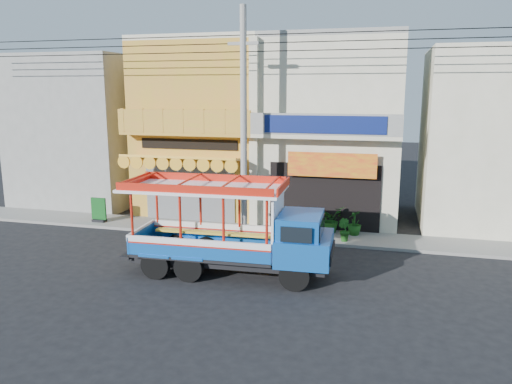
# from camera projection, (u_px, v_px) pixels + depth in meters

# --- Properties ---
(ground) EXTENTS (90.00, 90.00, 0.00)m
(ground) POSITION_uv_depth(u_px,v_px,m) (246.00, 267.00, 16.88)
(ground) COLOR black
(ground) RESTS_ON ground
(sidewalk) EXTENTS (30.00, 2.00, 0.12)m
(sidewalk) POSITION_uv_depth(u_px,v_px,m) (272.00, 233.00, 20.66)
(sidewalk) COLOR slate
(sidewalk) RESTS_ON ground
(shophouse_left) EXTENTS (6.00, 7.50, 8.24)m
(shophouse_left) POSITION_uv_depth(u_px,v_px,m) (211.00, 127.00, 24.61)
(shophouse_left) COLOR gold
(shophouse_left) RESTS_ON ground
(shophouse_right) EXTENTS (6.00, 6.75, 8.24)m
(shophouse_right) POSITION_uv_depth(u_px,v_px,m) (334.00, 129.00, 23.12)
(shophouse_right) COLOR beige
(shophouse_right) RESTS_ON ground
(party_pilaster) EXTENTS (0.35, 0.30, 8.00)m
(party_pilaster) POSITION_uv_depth(u_px,v_px,m) (254.00, 136.00, 20.93)
(party_pilaster) COLOR beige
(party_pilaster) RESTS_ON ground
(filler_building_left) EXTENTS (6.00, 6.00, 7.60)m
(filler_building_left) POSITION_uv_depth(u_px,v_px,m) (87.00, 130.00, 26.44)
(filler_building_left) COLOR gray
(filler_building_left) RESTS_ON ground
(filler_building_right) EXTENTS (6.00, 6.00, 7.60)m
(filler_building_right) POSITION_uv_depth(u_px,v_px,m) (497.00, 139.00, 21.48)
(filler_building_right) COLOR beige
(filler_building_right) RESTS_ON ground
(utility_pole) EXTENTS (28.00, 0.26, 9.00)m
(utility_pole) POSITION_uv_depth(u_px,v_px,m) (247.00, 112.00, 19.22)
(utility_pole) COLOR gray
(utility_pole) RESTS_ON ground
(songthaew_truck) EXTENTS (6.71, 2.45, 3.10)m
(songthaew_truck) POSITION_uv_depth(u_px,v_px,m) (244.00, 231.00, 15.82)
(songthaew_truck) COLOR black
(songthaew_truck) RESTS_ON ground
(green_sign) EXTENTS (0.71, 0.34, 1.08)m
(green_sign) POSITION_uv_depth(u_px,v_px,m) (99.00, 212.00, 22.18)
(green_sign) COLOR black
(green_sign) RESTS_ON sidewalk
(potted_plant_a) EXTENTS (1.22, 1.26, 1.07)m
(potted_plant_a) POSITION_uv_depth(u_px,v_px,m) (331.00, 219.00, 20.51)
(potted_plant_a) COLOR #1A4F16
(potted_plant_a) RESTS_ON sidewalk
(potted_plant_b) EXTENTS (0.61, 0.61, 0.87)m
(potted_plant_b) POSITION_uv_depth(u_px,v_px,m) (344.00, 230.00, 19.33)
(potted_plant_b) COLOR #1A4F16
(potted_plant_b) RESTS_ON sidewalk
(potted_plant_c) EXTENTS (0.74, 0.74, 1.00)m
(potted_plant_c) POSITION_uv_depth(u_px,v_px,m) (354.00, 223.00, 20.14)
(potted_plant_c) COLOR #1A4F16
(potted_plant_c) RESTS_ON sidewalk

